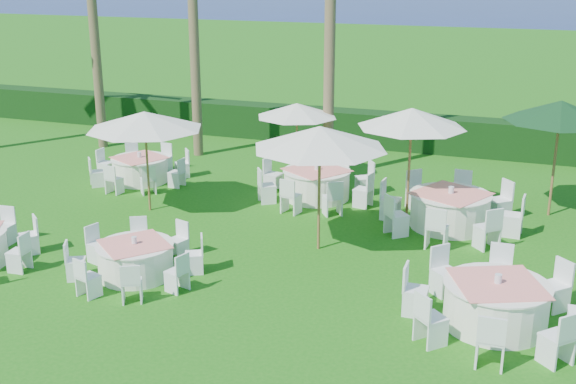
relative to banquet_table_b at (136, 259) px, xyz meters
name	(u,v)px	position (x,y,z in m)	size (l,w,h in m)	color
ground	(190,277)	(1.08, 0.28, -0.37)	(120.00, 120.00, 0.00)	#196110
hedge	(343,127)	(1.08, 12.28, 0.23)	(34.00, 1.00, 1.20)	black
ocean	(504,3)	(1.08, 102.28, -0.37)	(260.00, 260.00, 0.00)	#081457
banquet_table_b	(136,259)	(0.00, 0.00, 0.00)	(2.76, 2.76, 0.86)	white
banquet_table_c	(496,303)	(7.18, 0.26, 0.07)	(3.30, 3.30, 1.00)	white
banquet_table_d	(140,169)	(-3.35, 5.87, 0.01)	(2.91, 2.91, 0.89)	white
banquet_table_e	(317,183)	(2.02, 6.10, 0.06)	(3.24, 3.24, 0.98)	white
banquet_table_f	(450,209)	(5.75, 5.07, 0.08)	(3.45, 3.45, 1.03)	white
umbrella_a	(145,120)	(-1.80, 3.71, 2.02)	(2.97, 2.97, 2.62)	brown
umbrella_b	(320,137)	(3.14, 2.65, 2.23)	(3.00, 3.00, 2.85)	brown
umbrella_c	(297,110)	(0.92, 7.63, 1.72)	(2.39, 2.39, 2.29)	brown
umbrella_d	(412,118)	(4.62, 5.57, 2.17)	(2.73, 2.73, 2.79)	brown
umbrella_green	(561,111)	(8.06, 6.78, 2.34)	(2.78, 2.78, 2.98)	brown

